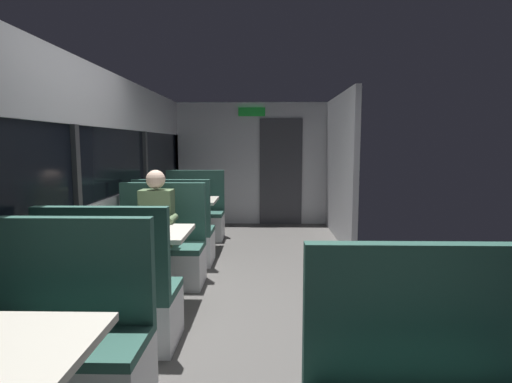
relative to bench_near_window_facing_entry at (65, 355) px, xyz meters
name	(u,v)px	position (x,y,z in m)	size (l,w,h in m)	color
ground_plane	(238,313)	(0.89, 1.39, -0.34)	(3.30, 9.20, 0.02)	#514F4C
carriage_window_panel_left	(75,191)	(-0.56, 1.39, 0.78)	(0.09, 8.48, 2.30)	#B2B2B7
carriage_end_bulkhead	(255,164)	(0.95, 5.59, 0.81)	(2.90, 0.11, 2.30)	#B2B2B7
carriage_aisle_panel_right	(340,168)	(2.34, 4.39, 0.82)	(0.08, 2.40, 2.30)	#B2B2B7
bench_near_window_facing_entry	(65,355)	(0.00, 0.00, 0.00)	(0.95, 0.50, 1.10)	silver
dining_table_mid_window	(140,242)	(0.00, 1.45, 0.31)	(0.90, 0.70, 0.74)	#9E9EA3
bench_mid_window_facing_end	(113,304)	(0.00, 0.75, 0.00)	(0.95, 0.50, 1.10)	silver
bench_mid_window_facing_entry	(160,254)	(0.00, 2.14, 0.00)	(0.95, 0.50, 1.10)	silver
dining_table_far_window	(185,206)	(0.00, 3.59, 0.31)	(0.90, 0.70, 0.74)	#9E9EA3
bench_far_window_facing_end	(175,239)	(0.00, 2.89, 0.00)	(0.95, 0.50, 1.10)	silver
bench_far_window_facing_entry	(194,219)	(0.00, 4.29, 0.00)	(0.95, 0.50, 1.10)	silver
seated_passenger	(158,237)	(0.00, 2.07, 0.21)	(0.47, 0.55, 1.26)	#26262D
coffee_cup_secondary	(190,197)	(0.09, 3.52, 0.46)	(0.07, 0.07, 0.09)	#B23333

